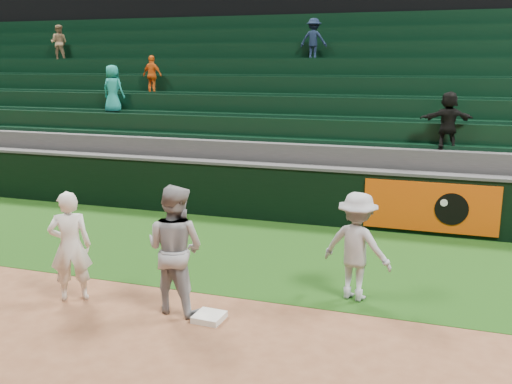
{
  "coord_description": "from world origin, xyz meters",
  "views": [
    {
      "loc": [
        3.14,
        -6.49,
        3.42
      ],
      "look_at": [
        0.24,
        2.3,
        1.3
      ],
      "focal_mm": 40.0,
      "sensor_mm": 36.0,
      "label": 1
    }
  ],
  "objects_px": {
    "first_baseman": "(70,246)",
    "first_base": "(209,317)",
    "baserunner": "(175,249)",
    "base_coach": "(357,246)"
  },
  "relations": [
    {
      "from": "first_baseman",
      "to": "first_base",
      "type": "bearing_deg",
      "value": 148.03
    },
    {
      "from": "first_base",
      "to": "baserunner",
      "type": "bearing_deg",
      "value": 163.74
    },
    {
      "from": "base_coach",
      "to": "first_base",
      "type": "bearing_deg",
      "value": 52.44
    },
    {
      "from": "base_coach",
      "to": "baserunner",
      "type": "bearing_deg",
      "value": 42.11
    },
    {
      "from": "base_coach",
      "to": "first_baseman",
      "type": "bearing_deg",
      "value": 33.68
    },
    {
      "from": "first_base",
      "to": "baserunner",
      "type": "relative_size",
      "value": 0.21
    },
    {
      "from": "first_base",
      "to": "base_coach",
      "type": "height_order",
      "value": "base_coach"
    },
    {
      "from": "first_baseman",
      "to": "baserunner",
      "type": "xyz_separation_m",
      "value": [
        1.61,
        0.14,
        0.09
      ]
    },
    {
      "from": "first_baseman",
      "to": "base_coach",
      "type": "bearing_deg",
      "value": 167.24
    },
    {
      "from": "baserunner",
      "to": "base_coach",
      "type": "xyz_separation_m",
      "value": [
        2.33,
        1.18,
        -0.1
      ]
    }
  ]
}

